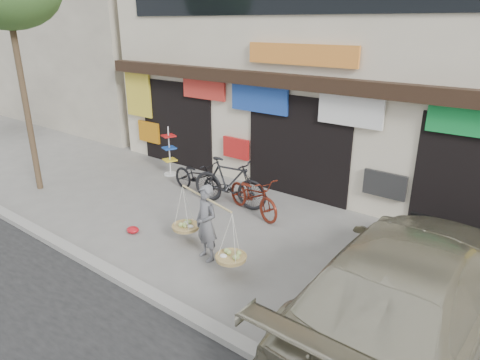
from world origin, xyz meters
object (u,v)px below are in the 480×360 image
Objects in this scene: street_vendor at (206,226)px; suv at (411,285)px; bike_1 at (229,182)px; display_rack at (170,156)px; bike_0 at (197,177)px; bike_2 at (253,195)px.

street_vendor is 3.82m from suv.
display_rack is at bearing 66.96° from bike_1.
street_vendor reaches higher than bike_0.
street_vendor is at bearing -128.21° from bike_0.
suv is 8.53m from display_rack.
suv reaches higher than display_rack.
bike_1 is at bearing 104.29° from bike_2.
bike_0 is at bearing 103.99° from bike_2.
street_vendor is 1.12× the size of bike_2.
bike_2 is 3.80m from display_rack.
bike_0 is at bearing 150.40° from street_vendor.
bike_1 is 1.37× the size of display_rack.
bike_1 is (-1.32, 2.31, -0.09)m from street_vendor.
bike_0 is at bearing 76.74° from bike_1.
bike_2 is 1.24× the size of display_rack.
suv is (3.81, 0.24, 0.13)m from street_vendor.
bike_0 is 1.86m from display_rack.
street_vendor reaches higher than bike_2.
suv reaches higher than bike_2.
street_vendor is 2.34m from bike_2.
bike_2 is 0.32× the size of suv.
bike_0 is at bearing -18.69° from suv.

